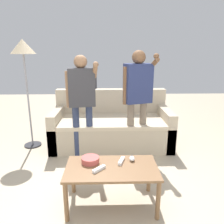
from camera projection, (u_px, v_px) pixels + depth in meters
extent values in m
plane|color=tan|center=(106.00, 194.00, 2.46)|extent=(12.00, 12.00, 0.00)
cube|color=#B7A88E|center=(111.00, 133.00, 3.75)|extent=(1.95, 0.93, 0.41)
cube|color=#C6B59A|center=(112.00, 121.00, 3.61)|extent=(1.67, 0.81, 0.06)
cube|color=#B7A88E|center=(111.00, 102.00, 3.99)|extent=(1.95, 0.18, 0.49)
cube|color=#B7A88E|center=(58.00, 127.00, 3.70)|extent=(0.14, 0.93, 0.63)
cube|color=#B7A88E|center=(164.00, 126.00, 3.74)|extent=(0.14, 0.93, 0.63)
cube|color=brown|center=(112.00, 168.00, 2.19)|extent=(0.93, 0.51, 0.03)
cylinder|color=brown|center=(66.00, 202.00, 2.03)|extent=(0.04, 0.04, 0.41)
cylinder|color=brown|center=(158.00, 201.00, 2.05)|extent=(0.04, 0.04, 0.41)
cylinder|color=brown|center=(73.00, 176.00, 2.46)|extent=(0.04, 0.04, 0.41)
cylinder|color=brown|center=(149.00, 175.00, 2.48)|extent=(0.04, 0.04, 0.41)
cylinder|color=#B24C47|center=(90.00, 160.00, 2.27)|extent=(0.19, 0.19, 0.06)
ellipsoid|color=white|center=(132.00, 159.00, 2.31)|extent=(0.06, 0.09, 0.05)
cylinder|color=#4C4C51|center=(132.00, 156.00, 2.32)|extent=(0.02, 0.02, 0.01)
cylinder|color=#2D2D33|center=(33.00, 145.00, 3.75)|extent=(0.28, 0.28, 0.02)
cylinder|color=gray|center=(28.00, 102.00, 3.54)|extent=(0.03, 0.03, 1.50)
cone|color=#C1AD89|center=(23.00, 46.00, 3.31)|extent=(0.38, 0.38, 0.22)
cylinder|color=#2D3856|center=(76.00, 132.00, 3.27)|extent=(0.10, 0.10, 0.79)
cylinder|color=#2D3856|center=(90.00, 131.00, 3.31)|extent=(0.10, 0.10, 0.79)
cube|color=#38383D|center=(81.00, 87.00, 3.11)|extent=(0.40, 0.26, 0.54)
sphere|color=#936B4C|center=(80.00, 62.00, 3.02)|extent=(0.19, 0.19, 0.19)
cylinder|color=#936B4C|center=(68.00, 89.00, 3.08)|extent=(0.07, 0.07, 0.51)
cylinder|color=#38383D|center=(94.00, 80.00, 3.12)|extent=(0.07, 0.07, 0.26)
cylinder|color=#936B4C|center=(95.00, 70.00, 2.99)|extent=(0.10, 0.23, 0.23)
sphere|color=#936B4C|center=(96.00, 64.00, 2.88)|extent=(0.08, 0.08, 0.08)
cylinder|color=#756656|center=(130.00, 129.00, 3.32)|extent=(0.10, 0.10, 0.82)
cylinder|color=#756656|center=(143.00, 128.00, 3.39)|extent=(0.10, 0.10, 0.82)
cube|color=navy|center=(138.00, 83.00, 3.17)|extent=(0.43, 0.31, 0.57)
sphere|color=brown|center=(139.00, 57.00, 3.07)|extent=(0.20, 0.20, 0.20)
cylinder|color=brown|center=(125.00, 86.00, 3.12)|extent=(0.07, 0.07, 0.53)
cylinder|color=navy|center=(150.00, 75.00, 3.20)|extent=(0.07, 0.07, 0.27)
cylinder|color=brown|center=(153.00, 64.00, 3.09)|extent=(0.14, 0.27, 0.20)
sphere|color=brown|center=(156.00, 56.00, 3.00)|extent=(0.08, 0.08, 0.08)
cube|color=white|center=(121.00, 161.00, 2.28)|extent=(0.08, 0.16, 0.03)
cylinder|color=silver|center=(122.00, 158.00, 2.31)|extent=(0.01, 0.01, 0.00)
cube|color=silver|center=(120.00, 161.00, 2.24)|extent=(0.02, 0.02, 0.00)
cube|color=white|center=(99.00, 169.00, 2.13)|extent=(0.13, 0.14, 0.03)
cylinder|color=silver|center=(101.00, 166.00, 2.14)|extent=(0.01, 0.01, 0.00)
cube|color=silver|center=(96.00, 169.00, 2.09)|extent=(0.02, 0.02, 0.00)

